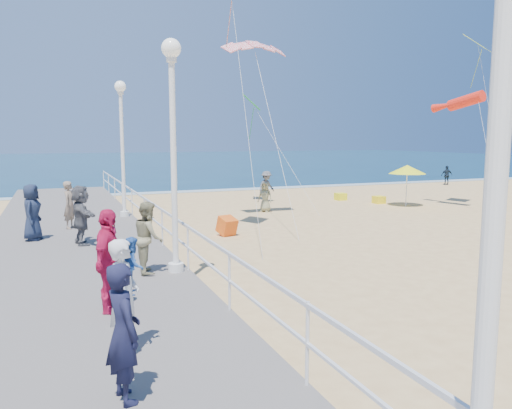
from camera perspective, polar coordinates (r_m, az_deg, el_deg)
name	(u,v)px	position (r m, az deg, el deg)	size (l,w,h in m)	color
ground	(367,266)	(14.24, 12.54, -6.88)	(160.00, 160.00, 0.00)	#DAB472
ocean	(111,162)	(76.80, -16.23, 4.72)	(160.00, 90.00, 0.05)	#0B2F46
surf_line	(185,192)	(32.96, -8.11, 1.47)	(160.00, 1.20, 0.04)	silver
boardwalk	(80,290)	(11.79, -19.46, -9.19)	(5.00, 44.00, 0.40)	slate
railing	(188,235)	(11.88, -7.80, -3.48)	(0.05, 42.00, 0.55)	white
lamp_post_near	(500,116)	(3.45, 26.14, 9.10)	(0.44, 0.44, 5.32)	white
lamp_post_mid	(173,132)	(11.59, -9.47, 8.20)	(0.44, 0.44, 5.32)	white
lamp_post_far	(122,134)	(20.47, -15.07, 7.76)	(0.44, 0.44, 5.32)	white
woman_holding_toddler	(125,297)	(7.53, -14.79, -10.20)	(0.62, 0.41, 1.71)	silver
toddler_held	(133,265)	(7.57, -13.91, -6.76)	(0.41, 0.32, 0.85)	#3063B5
spectator_0	(123,332)	(6.28, -14.91, -13.94)	(0.62, 0.40, 1.69)	#171832
spectator_1	(148,237)	(11.86, -12.19, -3.67)	(0.81, 0.63, 1.67)	gray
spectator_3	(108,261)	(9.34, -16.52, -6.22)	(1.10, 0.46, 1.88)	#C8194C
spectator_4	(32,212)	(16.70, -24.24, -0.82)	(0.85, 0.55, 1.73)	#1A233A
spectator_5	(81,215)	(15.49, -19.38, -1.14)	(1.63, 0.52, 1.76)	#525257
spectator_6	(70,205)	(18.39, -20.50, -0.04)	(0.60, 0.39, 1.65)	#816D59
beach_walker_a	(266,186)	(27.58, 1.21, 2.07)	(1.10, 0.63, 1.71)	#525257
beach_walker_b	(447,175)	(40.20, 20.97, 3.14)	(0.85, 0.36, 1.46)	#1A2839
beach_walker_c	(265,197)	(23.88, 1.05, 0.88)	(0.70, 0.46, 1.44)	#939165
box_kite	(227,228)	(18.09, -3.33, -2.65)	(0.55, 0.55, 0.60)	red
beach_umbrella	(407,169)	(26.85, 16.89, 3.86)	(1.90, 1.90, 2.14)	white
beach_chair_left	(341,197)	(28.81, 9.64, 0.90)	(0.55, 0.55, 0.40)	yellow
beach_chair_right	(379,200)	(27.76, 13.86, 0.53)	(0.55, 0.55, 0.40)	yellow
kite_parafoil	(255,44)	(21.81, -0.11, 17.84)	(2.73, 0.90, 0.30)	red
kite_windsock	(466,101)	(26.71, 22.88, 10.85)	(0.56, 0.56, 2.99)	red
kite_diamond_multi	(478,43)	(27.72, 24.00, 16.46)	(1.33, 1.33, 0.02)	blue
kite_diamond_green	(251,102)	(27.08, -0.52, 11.61)	(1.25, 1.25, 0.02)	green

